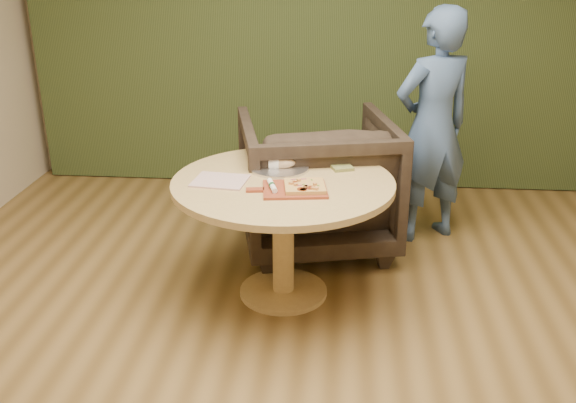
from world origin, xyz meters
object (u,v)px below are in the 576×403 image
at_px(flatbread_pizza, 305,186).
at_px(serving_tray, 279,168).
at_px(cutlery_roll, 272,185).
at_px(person_standing, 432,127).
at_px(armchair, 316,176).
at_px(pedestal_table, 283,203).
at_px(pizza_paddle, 293,189).
at_px(bread_roll, 278,162).

height_order(flatbread_pizza, serving_tray, flatbread_pizza).
relative_size(flatbread_pizza, cutlery_roll, 1.26).
bearing_deg(person_standing, armchair, -12.04).
bearing_deg(flatbread_pizza, person_standing, 53.10).
relative_size(pedestal_table, flatbread_pizza, 5.23).
bearing_deg(pedestal_table, serving_tray, 102.47).
bearing_deg(person_standing, pedestal_table, 16.82).
height_order(pizza_paddle, bread_roll, bread_roll).
bearing_deg(cutlery_roll, flatbread_pizza, -12.53).
relative_size(armchair, person_standing, 0.63).
relative_size(cutlery_roll, bread_roll, 1.02).
relative_size(flatbread_pizza, bread_roll, 1.28).
bearing_deg(armchair, pizza_paddle, 71.07).
height_order(flatbread_pizza, person_standing, person_standing).
bearing_deg(serving_tray, pedestal_table, -77.53).
xyz_separation_m(flatbread_pizza, serving_tray, (-0.18, 0.34, -0.02)).
xyz_separation_m(cutlery_roll, person_standing, (1.00, 1.11, 0.05)).
relative_size(bread_roll, armchair, 0.19).
xyz_separation_m(cutlery_roll, serving_tray, (0.00, 0.36, -0.02)).
height_order(flatbread_pizza, bread_roll, bread_roll).
xyz_separation_m(flatbread_pizza, bread_roll, (-0.18, 0.34, 0.02)).
height_order(pedestal_table, bread_roll, bread_roll).
bearing_deg(cutlery_roll, person_standing, 31.55).
relative_size(cutlery_roll, serving_tray, 0.55).
bearing_deg(bread_roll, serving_tray, -0.00).
xyz_separation_m(cutlery_roll, armchair, (0.21, 0.89, -0.26)).
distance_m(pedestal_table, flatbread_pizza, 0.27).
bearing_deg(pizza_paddle, pedestal_table, 105.37).
distance_m(serving_tray, person_standing, 1.25).
relative_size(pizza_paddle, serving_tray, 1.30).
bearing_deg(pizza_paddle, armchair, 76.15).
height_order(cutlery_roll, person_standing, person_standing).
bearing_deg(armchair, pedestal_table, 64.33).
relative_size(pizza_paddle, bread_roll, 2.40).
bearing_deg(armchair, serving_tray, 56.18).
distance_m(serving_tray, armchair, 0.62).
bearing_deg(flatbread_pizza, bread_roll, 118.21).
height_order(armchair, person_standing, person_standing).
distance_m(pizza_paddle, bread_roll, 0.37).
relative_size(cutlery_roll, armchair, 0.19).
xyz_separation_m(bread_roll, armchair, (0.21, 0.53, -0.27)).
bearing_deg(person_standing, cutlery_roll, 20.32).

